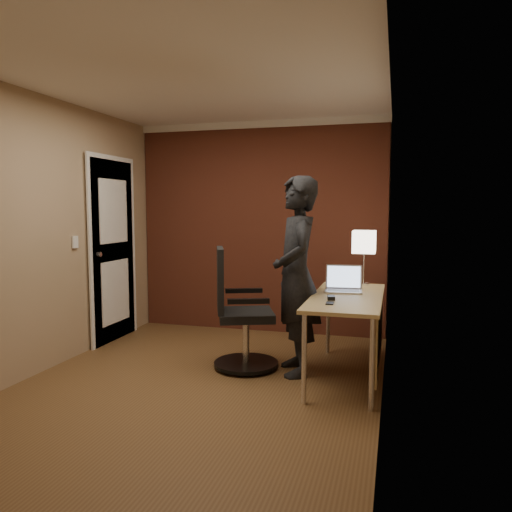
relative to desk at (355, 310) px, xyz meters
name	(u,v)px	position (x,y,z in m)	size (l,w,h in m)	color
room	(227,218)	(-1.53, 1.02, 0.77)	(4.00, 4.00, 4.00)	brown
desk	(355,310)	(0.00, 0.00, 0.00)	(0.60, 1.50, 0.73)	tan
desk_lamp	(364,243)	(0.02, 0.67, 0.55)	(0.22, 0.22, 0.54)	silver
laptop	(344,284)	(-0.13, 0.23, 0.19)	(0.35, 0.29, 0.23)	silver
mouse	(331,298)	(-0.18, -0.24, 0.14)	(0.06, 0.10, 0.03)	black
phone	(330,303)	(-0.17, -0.42, 0.13)	(0.06, 0.12, 0.01)	black
office_chair	(238,317)	(-1.06, -0.02, -0.12)	(0.64, 0.70, 1.10)	black
person	(296,276)	(-0.52, 0.01, 0.28)	(0.65, 0.42, 1.77)	black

